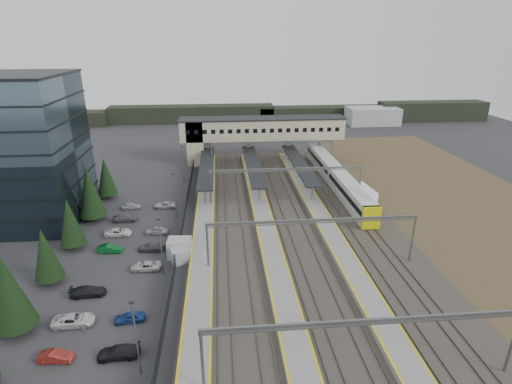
{
  "coord_description": "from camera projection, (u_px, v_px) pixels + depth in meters",
  "views": [
    {
      "loc": [
        0.16,
        -54.59,
        29.43
      ],
      "look_at": [
        6.09,
        10.63,
        4.0
      ],
      "focal_mm": 28.0,
      "sensor_mm": 36.0,
      "label": 1
    }
  ],
  "objects": [
    {
      "name": "train",
      "position": [
        336.0,
        176.0,
        83.66
      ],
      "size": [
        3.05,
        42.47,
        3.84
      ],
      "color": "beige",
      "rests_on": "ground"
    },
    {
      "name": "canopies",
      "position": [
        253.0,
        165.0,
        85.55
      ],
      "size": [
        23.1,
        30.0,
        3.28
      ],
      "color": "black",
      "rests_on": "ground"
    },
    {
      "name": "fence",
      "position": [
        182.0,
        224.0,
        65.05
      ],
      "size": [
        0.08,
        90.0,
        2.0
      ],
      "color": "#26282B",
      "rests_on": "ground"
    },
    {
      "name": "rail_corridor",
      "position": [
        278.0,
        224.0,
        66.64
      ],
      "size": [
        34.0,
        90.0,
        0.92
      ],
      "color": "#36302B",
      "rests_on": "ground"
    },
    {
      "name": "scrub_east",
      "position": [
        480.0,
        217.0,
        69.74
      ],
      "size": [
        34.0,
        120.0,
        0.06
      ],
      "color": "#463A23",
      "rests_on": "ground"
    },
    {
      "name": "gantries",
      "position": [
        298.0,
        196.0,
        62.94
      ],
      "size": [
        28.4,
        62.28,
        7.17
      ],
      "color": "slate",
      "rests_on": "ground"
    },
    {
      "name": "ground",
      "position": [
        223.0,
        242.0,
        61.31
      ],
      "size": [
        220.0,
        220.0,
        0.0
      ],
      "primitive_type": "plane",
      "color": "#2B2B2D",
      "rests_on": "ground"
    },
    {
      "name": "treeline_far",
      "position": [
        284.0,
        114.0,
        147.92
      ],
      "size": [
        170.0,
        19.0,
        7.0
      ],
      "color": "black",
      "rests_on": "ground"
    },
    {
      "name": "relay_cabin_near",
      "position": [
        180.0,
        248.0,
        56.96
      ],
      "size": [
        3.43,
        2.61,
        2.73
      ],
      "color": "#A5A7AA",
      "rests_on": "ground"
    },
    {
      "name": "footbridge",
      "position": [
        251.0,
        131.0,
        98.08
      ],
      "size": [
        40.4,
        6.4,
        11.2
      ],
      "color": "tan",
      "rests_on": "ground"
    },
    {
      "name": "relay_cabin_far",
      "position": [
        180.0,
        256.0,
        55.52
      ],
      "size": [
        2.79,
        2.54,
        2.12
      ],
      "color": "#A5A7AA",
      "rests_on": "ground"
    },
    {
      "name": "car_park",
      "position": [
        120.0,
        271.0,
        52.8
      ],
      "size": [
        10.43,
        44.36,
        1.24
      ],
      "color": "#B0AFB4",
      "rests_on": "ground"
    },
    {
      "name": "conifer_row",
      "position": [
        60.0,
        231.0,
        54.12
      ],
      "size": [
        4.42,
        49.82,
        9.5
      ],
      "color": "black",
      "rests_on": "ground"
    },
    {
      "name": "billboard",
      "position": [
        368.0,
        197.0,
        68.9
      ],
      "size": [
        0.75,
        6.38,
        5.51
      ],
      "color": "slate",
      "rests_on": "ground"
    },
    {
      "name": "lampposts",
      "position": [
        169.0,
        215.0,
        60.23
      ],
      "size": [
        0.5,
        53.25,
        8.07
      ],
      "color": "slate",
      "rests_on": "ground"
    }
  ]
}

